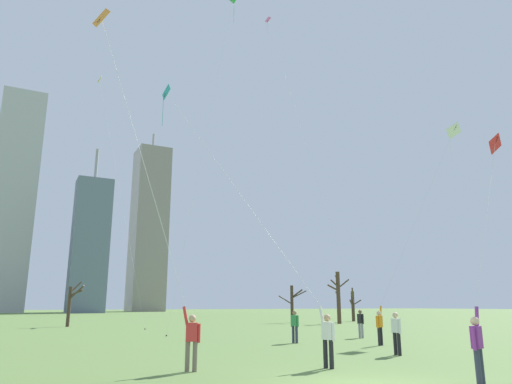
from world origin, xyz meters
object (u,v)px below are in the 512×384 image
(kite_flyer_midfield_left_white, at_px, (404,261))
(distant_kite_drifting_left_green, at_px, (230,15))
(distant_kite_low_near_trees_pink, at_px, (278,51))
(bare_tree_rightmost, at_px, (353,305))
(kite_flyer_midfield_right_teal, at_px, (296,289))
(kite_flyer_midfield_center_orange, at_px, (172,268))
(bare_tree_right_of_center, at_px, (71,303))
(bystander_far_off_by_trees, at_px, (396,331))
(bystander_strolling_midfield, at_px, (361,322))
(bare_tree_leftmost, at_px, (338,295))
(kite_flyer_foreground_left_red, at_px, (481,302))
(bare_tree_far_right_edge, at_px, (292,302))
(bystander_watching_nearby, at_px, (295,325))
(distant_kite_drifting_right_yellow, at_px, (103,98))

(kite_flyer_midfield_left_white, xyz_separation_m, distant_kite_drifting_left_green, (-7.24, 8.25, 18.30))
(distant_kite_low_near_trees_pink, relative_size, bare_tree_rightmost, 7.64)
(kite_flyer_midfield_right_teal, height_order, kite_flyer_midfield_center_orange, kite_flyer_midfield_center_orange)
(distant_kite_drifting_left_green, xyz_separation_m, bare_tree_right_of_center, (-7.28, 18.58, -20.46))
(kite_flyer_midfield_left_white, xyz_separation_m, bystander_far_off_by_trees, (-5.63, -5.11, -3.37))
(kite_flyer_midfield_right_teal, bearing_deg, kite_flyer_midfield_left_white, 29.19)
(bystander_far_off_by_trees, bearing_deg, bystander_strolling_midfield, 59.04)
(distant_kite_drifting_left_green, bearing_deg, bare_tree_rightmost, 36.95)
(bystander_strolling_midfield, height_order, bare_tree_leftmost, bare_tree_leftmost)
(bare_tree_leftmost, bearing_deg, kite_flyer_foreground_left_red, -120.57)
(kite_flyer_midfield_center_orange, height_order, bare_tree_far_right_edge, kite_flyer_midfield_center_orange)
(bystander_strolling_midfield, bearing_deg, kite_flyer_foreground_left_red, -116.87)
(kite_flyer_foreground_left_red, bearing_deg, kite_flyer_midfield_center_orange, 143.39)
(kite_flyer_midfield_left_white, bearing_deg, bare_tree_leftmost, 62.16)
(kite_flyer_midfield_left_white, distance_m, bare_tree_far_right_edge, 27.47)
(kite_flyer_midfield_right_teal, distance_m, bare_tree_right_of_center, 33.05)
(bystander_strolling_midfield, relative_size, bare_tree_right_of_center, 0.40)
(kite_flyer_midfield_right_teal, xyz_separation_m, distant_kite_low_near_trees_pink, (11.60, 21.42, 23.05))
(kite_flyer_midfield_right_teal, bearing_deg, kite_flyer_midfield_center_orange, 170.86)
(bare_tree_far_right_edge, bearing_deg, kite_flyer_midfield_left_white, -107.90)
(bare_tree_leftmost, bearing_deg, bystander_watching_nearby, -131.39)
(kite_flyer_foreground_left_red, xyz_separation_m, bystander_strolling_midfield, (7.10, 14.01, -1.08))
(kite_flyer_midfield_center_orange, xyz_separation_m, bystander_watching_nearby, (8.80, 7.15, -2.12))
(bystander_strolling_midfield, relative_size, bare_tree_far_right_edge, 0.40)
(bystander_watching_nearby, height_order, bare_tree_rightmost, bare_tree_rightmost)
(bare_tree_rightmost, distance_m, bare_tree_far_right_edge, 8.87)
(kite_flyer_midfield_left_white, relative_size, bystander_strolling_midfield, 9.76)
(bystander_far_off_by_trees, relative_size, bare_tree_leftmost, 0.30)
(kite_flyer_midfield_center_orange, bearing_deg, distant_kite_drifting_right_yellow, 87.29)
(distant_kite_low_near_trees_pink, bearing_deg, kite_flyer_midfield_center_orange, -127.14)
(kite_flyer_midfield_right_teal, bearing_deg, bare_tree_rightmost, 49.40)
(bare_tree_far_right_edge, bearing_deg, bystander_watching_nearby, -120.86)
(distant_kite_drifting_left_green, height_order, bare_tree_right_of_center, distant_kite_drifting_left_green)
(bystander_far_off_by_trees, xyz_separation_m, distant_kite_drifting_right_yellow, (-7.80, 30.11, 20.71))
(bystander_watching_nearby, xyz_separation_m, bare_tree_far_right_edge, (14.50, 24.26, 1.30))
(bystander_watching_nearby, bearing_deg, kite_flyer_foreground_left_red, -97.29)
(kite_flyer_midfield_left_white, relative_size, bystander_far_off_by_trees, 9.76)
(kite_flyer_foreground_left_red, height_order, distant_kite_low_near_trees_pink, distant_kite_low_near_trees_pink)
(kite_flyer_midfield_center_orange, height_order, bare_tree_rightmost, kite_flyer_midfield_center_orange)
(kite_flyer_midfield_left_white, relative_size, bare_tree_right_of_center, 3.93)
(bystander_far_off_by_trees, height_order, bare_tree_leftmost, bare_tree_leftmost)
(distant_kite_drifting_right_yellow, relative_size, bare_tree_far_right_edge, 6.06)
(kite_flyer_midfield_right_teal, xyz_separation_m, bystander_strolling_midfield, (10.17, 9.33, -1.52))
(bystander_strolling_midfield, relative_size, bare_tree_rightmost, 0.42)
(kite_flyer_midfield_right_teal, relative_size, distant_kite_low_near_trees_pink, 0.42)
(kite_flyer_midfield_left_white, height_order, bare_tree_leftmost, kite_flyer_midfield_left_white)
(distant_kite_drifting_left_green, relative_size, bare_tree_right_of_center, 6.18)
(distant_kite_drifting_left_green, xyz_separation_m, bare_tree_rightmost, (24.50, 18.43, -20.63))
(distant_kite_low_near_trees_pink, xyz_separation_m, bare_tree_rightmost, (16.42, 11.26, -23.54))
(bystander_far_off_by_trees, relative_size, bare_tree_right_of_center, 0.40)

